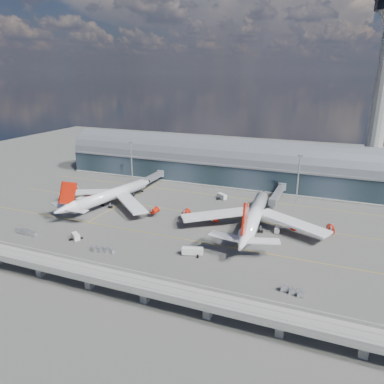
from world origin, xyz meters
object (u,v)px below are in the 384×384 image
at_px(airliner_right, 254,217).
at_px(service_truck_1, 76,237).
at_px(floodlight_mast_right, 298,177).
at_px(service_truck_2, 192,251).
at_px(control_tower, 380,101).
at_px(cargo_train_0, 26,232).
at_px(floodlight_mast_left, 132,161).
at_px(service_truck_3, 277,229).
at_px(airliner_left, 108,196).
at_px(service_truck_0, 83,199).
at_px(cargo_train_2, 292,291).
at_px(service_truck_4, 215,216).
at_px(service_truck_5, 222,196).
at_px(cargo_train_1, 103,250).

height_order(airliner_right, service_truck_1, airliner_right).
xyz_separation_m(floodlight_mast_right, service_truck_2, (-28.18, -76.55, -12.12)).
height_order(control_tower, cargo_train_0, control_tower).
height_order(floodlight_mast_left, service_truck_3, floodlight_mast_left).
relative_size(airliner_left, service_truck_0, 8.55).
height_order(airliner_right, cargo_train_2, airliner_right).
distance_m(service_truck_3, cargo_train_0, 107.17).
xyz_separation_m(floodlight_mast_left, service_truck_4, (67.90, -39.54, -12.07)).
bearing_deg(airliner_left, service_truck_2, -17.18).
bearing_deg(service_truck_5, cargo_train_2, -112.61).
relative_size(floodlight_mast_right, cargo_train_2, 3.20).
height_order(service_truck_5, cargo_train_1, service_truck_5).
relative_size(service_truck_1, service_truck_3, 1.00).
xyz_separation_m(floodlight_mast_left, airliner_right, (87.52, -44.33, -7.89)).
height_order(floodlight_mast_left, cargo_train_1, floodlight_mast_left).
distance_m(floodlight_mast_left, cargo_train_1, 96.46).
distance_m(control_tower, floodlight_mast_right, 58.76).
bearing_deg(service_truck_4, control_tower, 32.41).
bearing_deg(service_truck_0, cargo_train_2, -19.30).
xyz_separation_m(cargo_train_0, cargo_train_1, (39.58, -1.30, -0.16)).
bearing_deg(service_truck_5, cargo_train_0, 176.45).
relative_size(airliner_right, service_truck_1, 13.23).
height_order(service_truck_3, service_truck_4, service_truck_4).
bearing_deg(service_truck_2, service_truck_0, 48.59).
xyz_separation_m(control_tower, cargo_train_1, (-95.95, -115.27, -50.80)).
bearing_deg(service_truck_3, control_tower, 60.03).
bearing_deg(service_truck_1, airliner_right, -24.86).
xyz_separation_m(airliner_left, cargo_train_2, (98.92, -45.88, -4.73)).
height_order(floodlight_mast_left, cargo_train_0, floodlight_mast_left).
relative_size(service_truck_1, service_truck_5, 0.83).
bearing_deg(service_truck_5, service_truck_1, -172.78).
bearing_deg(floodlight_mast_right, cargo_train_0, -139.47).
relative_size(cargo_train_0, cargo_train_1, 1.18).
height_order(airliner_left, service_truck_3, airliner_left).
bearing_deg(service_truck_4, floodlight_mast_right, 38.16).
distance_m(service_truck_5, cargo_train_2, 92.49).
bearing_deg(cargo_train_1, floodlight_mast_left, 33.75).
relative_size(airliner_left, service_truck_5, 10.16).
bearing_deg(cargo_train_1, airliner_right, -38.82).
bearing_deg(service_truck_4, cargo_train_0, -158.62).
height_order(service_truck_2, service_truck_4, service_truck_4).
bearing_deg(floodlight_mast_left, control_tower, 11.72).
bearing_deg(service_truck_5, service_truck_2, -135.72).
relative_size(floodlight_mast_right, service_truck_2, 3.09).
distance_m(floodlight_mast_right, service_truck_0, 113.94).
xyz_separation_m(floodlight_mast_left, service_truck_0, (-4.89, -42.82, -12.04)).
xyz_separation_m(service_truck_1, cargo_train_0, (-22.93, -3.57, -0.44)).
bearing_deg(service_truck_0, service_truck_5, 28.61).
height_order(service_truck_0, service_truck_2, service_truck_0).
height_order(floodlight_mast_left, airliner_right, floodlight_mast_left).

